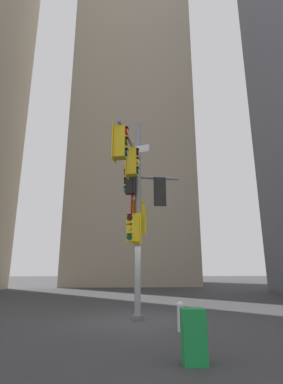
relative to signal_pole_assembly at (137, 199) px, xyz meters
name	(u,v)px	position (x,y,z in m)	size (l,w,h in m)	color
ground	(138,321)	(0.05, 0.35, -4.22)	(120.00, 120.00, 0.00)	#38383A
building_mid_block	(132,85)	(0.22, 25.08, 22.58)	(13.79, 13.79, 53.60)	tan
signal_pole_assembly	(137,199)	(0.00, 0.00, 0.00)	(2.55, 3.50, 7.47)	gray
fire_hydrant	(181,315)	(1.22, -1.52, -3.80)	(0.33, 0.23, 0.81)	silver
newspaper_box	(194,336)	(0.91, -4.45, -3.73)	(0.45, 0.36, 0.99)	#198C3F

